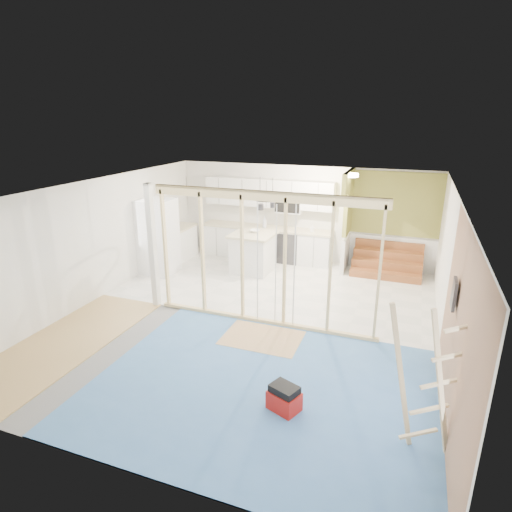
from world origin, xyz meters
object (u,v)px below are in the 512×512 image
(fridge, at_px, (158,237))
(toolbox, at_px, (284,399))
(ladder, at_px, (426,382))
(island, at_px, (253,253))

(fridge, xyz_separation_m, toolbox, (4.54, -4.06, -0.77))
(toolbox, xyz_separation_m, ladder, (1.71, -0.17, 0.79))
(island, height_order, toolbox, island)
(island, relative_size, toolbox, 2.18)
(toolbox, height_order, ladder, ladder)
(fridge, bearing_deg, island, 23.35)
(island, height_order, ladder, ladder)
(island, bearing_deg, fridge, -155.51)
(fridge, bearing_deg, ladder, -33.16)
(island, relative_size, ladder, 0.57)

